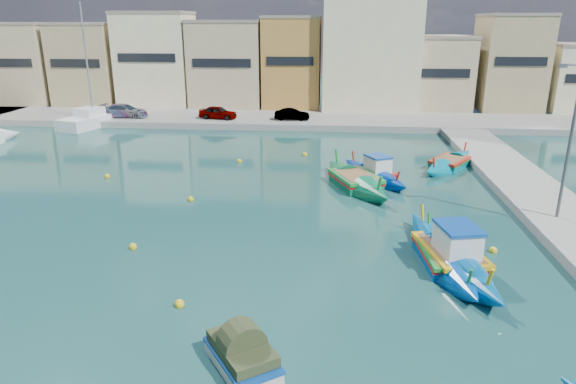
% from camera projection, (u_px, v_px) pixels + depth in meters
% --- Properties ---
extents(ground, '(160.00, 160.00, 0.00)m').
position_uv_depth(ground, '(181.00, 266.00, 21.58)').
color(ground, '#164343').
rests_on(ground, ground).
extents(north_quay, '(80.00, 8.00, 0.60)m').
position_uv_depth(north_quay, '(271.00, 120.00, 51.71)').
color(north_quay, gray).
rests_on(north_quay, ground).
extents(north_townhouses, '(83.20, 7.87, 10.19)m').
position_uv_depth(north_townhouses, '(339.00, 67.00, 56.62)').
color(north_townhouses, tan).
rests_on(north_townhouses, ground).
extents(church_block, '(10.00, 10.00, 19.10)m').
position_uv_depth(church_block, '(370.00, 34.00, 55.86)').
color(church_block, beige).
rests_on(church_block, ground).
extents(quay_street_lamp, '(1.18, 0.16, 8.00)m').
position_uv_depth(quay_street_lamp, '(569.00, 142.00, 24.41)').
color(quay_street_lamp, '#595B60').
rests_on(quay_street_lamp, ground).
extents(parked_cars, '(20.77, 2.09, 1.32)m').
position_uv_depth(parked_cars, '(185.00, 112.00, 50.70)').
color(parked_cars, '#4C1919').
rests_on(parked_cars, north_quay).
extents(luzzu_turquoise_cabin, '(3.88, 9.43, 2.96)m').
position_uv_depth(luzzu_turquoise_cabin, '(450.00, 256.00, 21.68)').
color(luzzu_turquoise_cabin, '#005DA5').
rests_on(luzzu_turquoise_cabin, ground).
extents(luzzu_blue_cabin, '(5.08, 7.28, 2.59)m').
position_uv_depth(luzzu_blue_cabin, '(374.00, 175.00, 33.22)').
color(luzzu_blue_cabin, '#00339E').
rests_on(luzzu_blue_cabin, ground).
extents(luzzu_cyan_mid, '(5.83, 7.47, 2.29)m').
position_uv_depth(luzzu_cyan_mid, '(449.00, 164.00, 35.99)').
color(luzzu_cyan_mid, '#007E96').
rests_on(luzzu_cyan_mid, ground).
extents(luzzu_green, '(5.41, 8.96, 2.76)m').
position_uv_depth(luzzu_green, '(356.00, 182.00, 31.79)').
color(luzzu_green, '#0A6F44').
rests_on(luzzu_green, ground).
extents(luzzu_blue_south, '(2.50, 7.98, 2.27)m').
position_uv_depth(luzzu_blue_south, '(445.00, 260.00, 21.57)').
color(luzzu_blue_south, '#0048A4').
rests_on(luzzu_blue_south, ground).
extents(tender_near, '(2.72, 3.04, 1.33)m').
position_uv_depth(tender_near, '(242.00, 356.00, 15.12)').
color(tender_near, beige).
rests_on(tender_near, ground).
extents(yacht_north, '(5.20, 9.65, 12.40)m').
position_uv_depth(yacht_north, '(105.00, 118.00, 51.57)').
color(yacht_north, white).
rests_on(yacht_north, ground).
extents(mooring_buoys, '(22.32, 22.54, 0.36)m').
position_uv_depth(mooring_buoys, '(234.00, 201.00, 29.16)').
color(mooring_buoys, yellow).
rests_on(mooring_buoys, ground).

